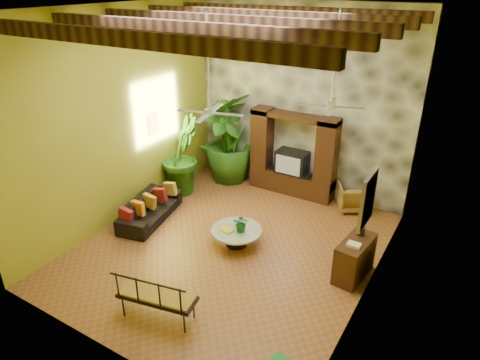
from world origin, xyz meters
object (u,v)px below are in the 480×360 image
Objects in this scene: ceiling_fan_front at (209,101)px; tall_plant_a at (224,143)px; tall_plant_c at (229,138)px; ceiling_fan_back at (332,95)px; iron_bench at (154,295)px; tall_plant_b at (181,155)px; side_console at (354,259)px; sofa at (150,209)px; wicker_armchair at (353,197)px; entertainment_center at (292,160)px; coffee_table at (236,235)px.

ceiling_fan_front is 0.79× the size of tall_plant_a.
tall_plant_a is at bearing -106.82° from tall_plant_c.
iron_bench is at bearing -112.05° from ceiling_fan_back.
tall_plant_b is 2.08× the size of side_console.
tall_plant_c is at bearing -20.40° from sofa.
iron_bench is at bearing -70.28° from tall_plant_c.
sofa is 5.17m from wicker_armchair.
wicker_armchair is at bearing -1.93° from entertainment_center.
ceiling_fan_front is 3.95m from tall_plant_b.
ceiling_fan_back is at bearing 56.33° from iron_bench.
iron_bench is at bearing -57.46° from tall_plant_b.
ceiling_fan_front reaches higher than entertainment_center.
coffee_table is (2.00, -2.86, -1.04)m from tall_plant_c.
wicker_armchair is (1.78, -0.06, -0.63)m from entertainment_center.
tall_plant_c is (-3.72, -0.09, 0.96)m from wicker_armchair.
tall_plant_b is at bearing -119.84° from tall_plant_a.
iron_bench reaches higher than coffee_table.
iron_bench reaches higher than side_console.
ceiling_fan_back is 5.18m from sofa.
ceiling_fan_back is 4.49m from tall_plant_c.
sofa is (-3.97, -1.21, -3.11)m from ceiling_fan_back.
tall_plant_c reaches higher than entertainment_center.
coffee_table is 2.74m from iron_bench.
sofa is 1.76× the size of coffee_table.
ceiling_fan_front reaches higher than tall_plant_b.
tall_plant_b is 5.07m from iron_bench.
tall_plant_c is 2.28× the size of coffee_table.
ceiling_fan_front is at bearing 31.02° from wicker_armchair.
sofa is at bearing -163.01° from ceiling_fan_back.
iron_bench is at bearing -89.88° from coffee_table.
ceiling_fan_back is 4.99m from iron_bench.
ceiling_fan_front is 0.86× the size of tall_plant_b.
wicker_armchair is 0.51× the size of iron_bench.
tall_plant_c is 5.34m from side_console.
ceiling_fan_front is 1.79× the size of side_console.
tall_plant_a is at bearing 99.35° from iron_bench.
side_console is at bearing -97.60° from sofa.
ceiling_fan_back is 1.26× the size of iron_bench.
entertainment_center is at bearing 4.39° from tall_plant_c.
tall_plant_c reaches higher than iron_bench.
tall_plant_b is at bearing 173.90° from ceiling_fan_back.
coffee_table is at bearing -29.41° from tall_plant_b.
ceiling_fan_front reaches higher than tall_plant_c.
tall_plant_a is 1.61× the size of iron_bench.
ceiling_fan_front is 3.81m from sofa.
tall_plant_b reaches higher than sofa.
ceiling_fan_front is 1.63× the size of coffee_table.
entertainment_center is 2.10× the size of coffee_table.
tall_plant_c is 3.64m from coffee_table.
sofa is 2.43m from coffee_table.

